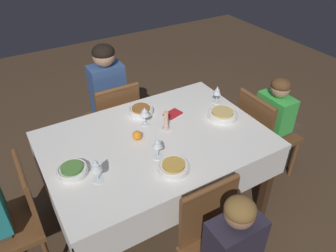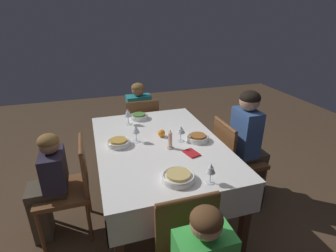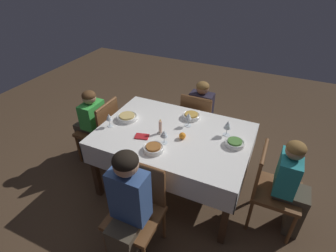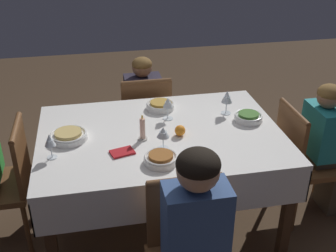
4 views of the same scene
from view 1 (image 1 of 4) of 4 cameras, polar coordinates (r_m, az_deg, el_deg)
ground_plane at (r=2.83m, az=-1.84°, el=-14.40°), size 8.00×8.00×0.00m
dining_table at (r=2.36m, az=-2.14°, el=-3.75°), size 1.55×1.08×0.76m
chair_north at (r=3.05m, az=-9.25°, el=1.36°), size 0.43×0.43×0.86m
chair_south at (r=2.06m, az=8.95°, el=-19.91°), size 0.43×0.43×0.86m
chair_east at (r=2.95m, az=16.17°, el=-1.01°), size 0.43×0.43×0.86m
chair_west at (r=2.37m, az=-25.33°, el=-14.34°), size 0.43×0.43×0.86m
person_adult_denim at (r=3.08m, az=-10.66°, el=5.40°), size 0.30×0.34×1.15m
person_child_green at (r=3.03m, az=18.58°, el=0.74°), size 0.33×0.30×0.97m
bowl_north at (r=2.57m, az=-4.73°, el=2.75°), size 0.19×0.19×0.06m
wine_glass_north at (r=2.40m, az=-4.11°, el=2.42°), size 0.08×0.08×0.14m
bowl_south at (r=2.04m, az=0.99°, el=-7.14°), size 0.20×0.20×0.06m
wine_glass_south at (r=2.08m, az=-1.84°, el=-3.06°), size 0.07×0.07×0.16m
bowl_east at (r=2.55m, az=9.43°, el=2.08°), size 0.23×0.23×0.06m
wine_glass_east at (r=2.68m, az=8.58°, el=6.05°), size 0.06×0.06×0.15m
bowl_west at (r=2.10m, az=-16.31°, el=-7.37°), size 0.19×0.19×0.06m
wine_glass_west at (r=1.96m, az=-12.48°, el=-6.69°), size 0.07×0.07×0.17m
candle_centerpiece at (r=2.36m, az=-0.35°, el=0.80°), size 0.06×0.06×0.17m
orange_fruit at (r=2.29m, az=-5.40°, el=-1.64°), size 0.07×0.07×0.07m
napkin_red_folded at (r=2.55m, az=0.84°, el=2.11°), size 0.15×0.12×0.01m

